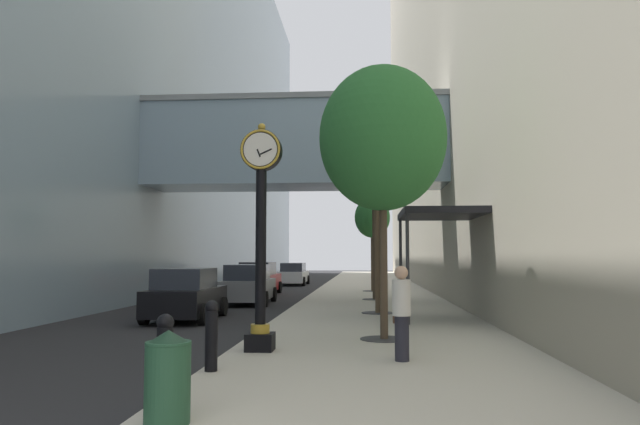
% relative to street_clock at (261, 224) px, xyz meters
% --- Properties ---
extents(ground_plane, '(110.00, 110.00, 0.00)m').
position_rel_street_clock_xyz_m(ground_plane, '(-0.65, 19.04, -2.69)').
color(ground_plane, '#262628').
rests_on(ground_plane, ground).
extents(sidewalk_right, '(6.29, 80.00, 0.14)m').
position_rel_street_clock_xyz_m(sidewalk_right, '(2.49, 22.04, -2.62)').
color(sidewalk_right, beige).
rests_on(sidewalk_right, ground).
extents(building_block_left, '(22.38, 80.00, 29.61)m').
position_rel_street_clock_xyz_m(building_block_left, '(-11.86, 21.97, 12.05)').
color(building_block_left, '#849EB2').
rests_on(building_block_left, ground).
extents(street_clock, '(0.84, 0.55, 4.64)m').
position_rel_street_clock_xyz_m(street_clock, '(0.00, 0.00, 0.00)').
color(street_clock, black).
rests_on(street_clock, sidewalk_right).
extents(bollard_nearest, '(0.22, 0.22, 1.16)m').
position_rel_street_clock_xyz_m(bollard_nearest, '(-0.43, -4.43, -1.95)').
color(bollard_nearest, black).
rests_on(bollard_nearest, sidewalk_right).
extents(bollard_second, '(0.22, 0.22, 1.16)m').
position_rel_street_clock_xyz_m(bollard_second, '(-0.43, -2.14, -1.95)').
color(bollard_second, black).
rests_on(bollard_second, sidewalk_right).
extents(street_tree_near, '(2.97, 2.97, 6.37)m').
position_rel_street_clock_xyz_m(street_tree_near, '(2.55, 1.80, 2.09)').
color(street_tree_near, '#333335').
rests_on(street_tree_near, sidewalk_right).
extents(street_tree_mid_near, '(2.86, 2.86, 7.06)m').
position_rel_street_clock_xyz_m(street_tree_mid_near, '(2.55, 8.05, 2.84)').
color(street_tree_mid_near, '#333335').
rests_on(street_tree_mid_near, sidewalk_right).
extents(street_tree_mid_far, '(2.66, 2.66, 7.11)m').
position_rel_street_clock_xyz_m(street_tree_mid_far, '(2.55, 14.30, 3.00)').
color(street_tree_mid_far, '#333335').
rests_on(street_tree_mid_far, sidewalk_right).
extents(street_tree_far, '(1.95, 1.95, 5.16)m').
position_rel_street_clock_xyz_m(street_tree_far, '(2.55, 20.54, 1.45)').
color(street_tree_far, '#333335').
rests_on(street_tree_far, sidewalk_right).
extents(trash_bin, '(0.53, 0.53, 1.05)m').
position_rel_street_clock_xyz_m(trash_bin, '(-0.14, -5.17, -2.01)').
color(trash_bin, '#234C33').
rests_on(trash_bin, sidewalk_right).
extents(pedestrian_walking, '(0.40, 0.49, 1.72)m').
position_rel_street_clock_xyz_m(pedestrian_walking, '(2.77, -0.95, -1.64)').
color(pedestrian_walking, '#23232D').
rests_on(pedestrian_walking, sidewalk_right).
extents(storefront_awning, '(2.40, 3.60, 3.30)m').
position_rel_street_clock_xyz_m(storefront_awning, '(4.39, 6.41, 0.59)').
color(storefront_awning, black).
rests_on(storefront_awning, sidewalk_right).
extents(car_black_near, '(2.05, 4.09, 1.65)m').
position_rel_street_clock_xyz_m(car_black_near, '(-3.59, 6.66, -1.89)').
color(car_black_near, black).
rests_on(car_black_near, ground).
extents(car_red_mid, '(2.01, 4.45, 1.73)m').
position_rel_street_clock_xyz_m(car_red_mid, '(-3.53, 19.23, -1.86)').
color(car_red_mid, '#AD191E').
rests_on(car_red_mid, ground).
extents(car_white_far, '(1.95, 4.66, 1.58)m').
position_rel_street_clock_xyz_m(car_white_far, '(-2.95, 29.85, -1.92)').
color(car_white_far, silver).
rests_on(car_white_far, ground).
extents(car_grey_trailing, '(2.17, 4.35, 1.69)m').
position_rel_street_clock_xyz_m(car_grey_trailing, '(-2.87, 13.09, -1.87)').
color(car_grey_trailing, slate).
rests_on(car_grey_trailing, ground).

